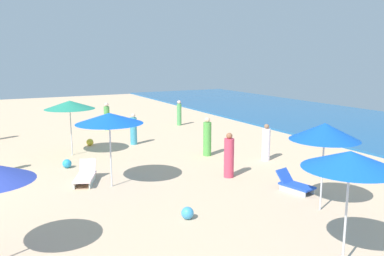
{
  "coord_description": "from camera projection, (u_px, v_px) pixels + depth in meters",
  "views": [
    {
      "loc": [
        14.64,
        2.55,
        4.38
      ],
      "look_at": [
        -0.32,
        10.37,
        1.3
      ],
      "focal_mm": 36.82,
      "sensor_mm": 36.0,
      "label": 1
    }
  ],
  "objects": [
    {
      "name": "umbrella_1",
      "position": [
        325.0,
        132.0,
        10.97
      ],
      "size": [
        1.96,
        1.96,
        2.55
      ],
      "color": "silver",
      "rests_on": "ground_plane"
    },
    {
      "name": "beach_ball_2",
      "position": [
        90.0,
        142.0,
        19.54
      ],
      "size": [
        0.35,
        0.35,
        0.35
      ],
      "primitive_type": "sphere",
      "color": "yellow",
      "rests_on": "ground_plane"
    },
    {
      "name": "beachgoer_0",
      "position": [
        229.0,
        157.0,
        14.35
      ],
      "size": [
        0.51,
        0.51,
        1.66
      ],
      "rotation": [
        0.0,
        0.0,
        4.07
      ],
      "color": "#D13E58",
      "rests_on": "ground_plane"
    },
    {
      "name": "lounge_chair_1_0",
      "position": [
        294.0,
        184.0,
        12.93
      ],
      "size": [
        1.33,
        0.81,
        0.65
      ],
      "rotation": [
        0.0,
        0.0,
        1.79
      ],
      "color": "silver",
      "rests_on": "ground_plane"
    },
    {
      "name": "umbrella_3",
      "position": [
        109.0,
        118.0,
        13.02
      ],
      "size": [
        2.25,
        2.25,
        2.54
      ],
      "color": "silver",
      "rests_on": "ground_plane"
    },
    {
      "name": "beachgoer_2",
      "position": [
        207.0,
        138.0,
        17.47
      ],
      "size": [
        0.46,
        0.46,
        1.74
      ],
      "rotation": [
        0.0,
        0.0,
        3.5
      ],
      "color": "#53AB47",
      "rests_on": "ground_plane"
    },
    {
      "name": "umbrella_0",
      "position": [
        350.0,
        160.0,
        7.96
      ],
      "size": [
        1.94,
        1.94,
        2.5
      ],
      "color": "silver",
      "rests_on": "ground_plane"
    },
    {
      "name": "lounge_chair_3_0",
      "position": [
        85.0,
        176.0,
        13.78
      ],
      "size": [
        1.53,
        1.09,
        0.71
      ],
      "rotation": [
        0.0,
        0.0,
        1.17
      ],
      "color": "silver",
      "rests_on": "ground_plane"
    },
    {
      "name": "beach_ball_0",
      "position": [
        187.0,
        213.0,
        10.72
      ],
      "size": [
        0.35,
        0.35,
        0.35
      ],
      "primitive_type": "sphere",
      "color": "#3D9AD4",
      "rests_on": "ground_plane"
    },
    {
      "name": "beachgoer_1",
      "position": [
        107.0,
        117.0,
        23.67
      ],
      "size": [
        0.48,
        0.48,
        1.65
      ],
      "rotation": [
        0.0,
        0.0,
        0.79
      ],
      "color": "#4F9D4C",
      "rests_on": "ground_plane"
    },
    {
      "name": "umbrella_2",
      "position": [
        70.0,
        105.0,
        17.3
      ],
      "size": [
        2.19,
        2.19,
        2.46
      ],
      "color": "silver",
      "rests_on": "ground_plane"
    },
    {
      "name": "beach_ball_1",
      "position": [
        67.0,
        164.0,
        15.63
      ],
      "size": [
        0.35,
        0.35,
        0.35
      ],
      "primitive_type": "sphere",
      "color": "#2A9ED3",
      "rests_on": "ground_plane"
    },
    {
      "name": "beachgoer_7",
      "position": [
        179.0,
        113.0,
        25.23
      ],
      "size": [
        0.38,
        0.38,
        1.61
      ],
      "rotation": [
        0.0,
        0.0,
        1.14
      ],
      "color": "#51A45A",
      "rests_on": "ground_plane"
    },
    {
      "name": "beachgoer_3",
      "position": [
        134.0,
        130.0,
        19.73
      ],
      "size": [
        0.47,
        0.47,
        1.58
      ],
      "rotation": [
        0.0,
        0.0,
        5.67
      ],
      "color": "#3D9DBA",
      "rests_on": "ground_plane"
    },
    {
      "name": "beachgoer_4",
      "position": [
        266.0,
        144.0,
        16.69
      ],
      "size": [
        0.49,
        0.49,
        1.58
      ],
      "rotation": [
        0.0,
        0.0,
        0.84
      ],
      "color": "white",
      "rests_on": "ground_plane"
    }
  ]
}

